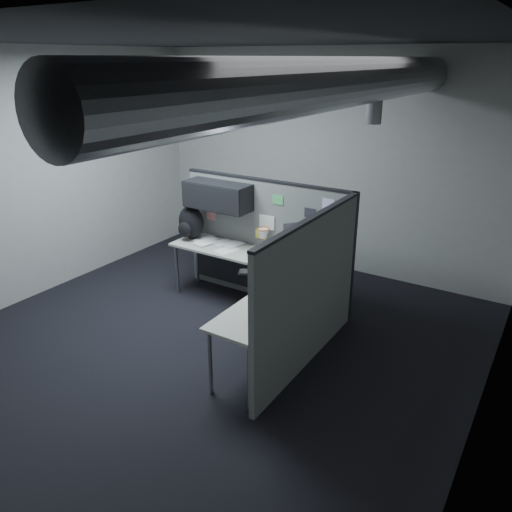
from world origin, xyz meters
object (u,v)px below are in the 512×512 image
Objects in this scene: backpack at (191,223)px; monitor at (309,249)px; phone at (272,301)px; desk at (257,274)px; keyboard at (259,273)px.

monitor is at bearing 10.31° from backpack.
phone is 0.55× the size of backpack.
desk is 1.35m from backpack.
desk is 5.03× the size of backpack.
monitor is 0.97m from phone.
backpack is (-1.27, 0.33, 0.34)m from desk.
phone is at bearing -49.33° from desk.
keyboard reaches higher than desk.
monitor is at bearing 14.42° from desk.
desk is 3.50× the size of monitor.
monitor reaches higher than keyboard.
backpack is (-1.94, 1.11, 0.18)m from phone.
backpack reaches higher than desk.
keyboard is at bearing -144.16° from monitor.
phone reaches higher than keyboard.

